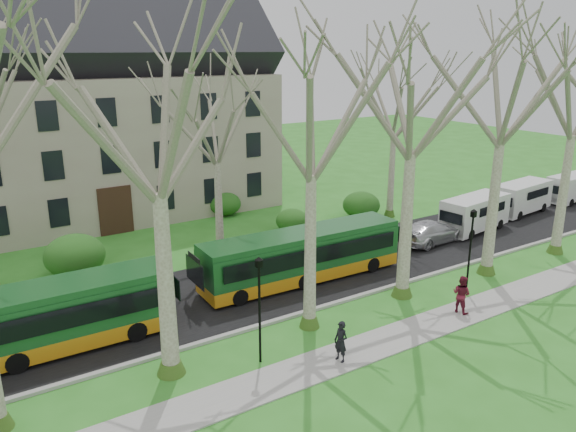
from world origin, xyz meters
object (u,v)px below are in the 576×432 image
at_px(sedan, 432,232).
at_px(pedestrian_a, 341,341).
at_px(van_b, 521,198).
at_px(van_c, 573,188).
at_px(bus_follow, 302,255).
at_px(van_a, 475,214).
at_px(pedestrian_b, 461,294).
at_px(bus_lead, 26,323).

xyz_separation_m(sedan, pedestrian_a, (-13.48, -7.97, 0.12)).
xyz_separation_m(van_b, van_c, (6.46, -0.09, -0.08)).
height_order(bus_follow, van_b, bus_follow).
bearing_deg(van_a, pedestrian_a, -162.41).
xyz_separation_m(bus_follow, pedestrian_b, (4.06, -7.12, -0.49)).
bearing_deg(pedestrian_b, bus_follow, 20.24).
relative_size(sedan, van_a, 0.91).
bearing_deg(sedan, pedestrian_b, 137.51).
distance_m(bus_follow, sedan, 10.26).
distance_m(sedan, pedestrian_b, 9.81).
xyz_separation_m(van_b, pedestrian_b, (-16.63, -8.71, -0.27)).
distance_m(sedan, pedestrian_a, 15.66).
bearing_deg(van_c, bus_follow, -179.51).
bearing_deg(van_c, pedestrian_b, -162.22).
bearing_deg(bus_follow, pedestrian_b, -58.77).
height_order(bus_lead, pedestrian_b, bus_lead).
bearing_deg(bus_follow, sedan, 4.37).
distance_m(van_b, pedestrian_a, 25.60).
height_order(van_b, pedestrian_a, van_b).
xyz_separation_m(sedan, pedestrian_b, (-6.17, -7.62, 0.19)).
height_order(bus_follow, sedan, bus_follow).
bearing_deg(pedestrian_b, van_c, -78.97).
distance_m(bus_lead, van_a, 27.84).
bearing_deg(pedestrian_a, van_a, 104.15).
distance_m(van_a, van_b, 6.41).
height_order(sedan, van_b, van_b).
relative_size(bus_follow, van_c, 2.23).
bearing_deg(bus_lead, pedestrian_b, -20.15).
bearing_deg(van_b, van_a, -177.73).
relative_size(van_b, pedestrian_a, 3.20).
relative_size(bus_lead, van_a, 2.13).
relative_size(bus_follow, pedestrian_a, 6.68).
relative_size(sedan, van_b, 0.92).
xyz_separation_m(bus_lead, van_b, (34.16, 2.05, -0.27)).
height_order(bus_follow, van_a, bus_follow).
xyz_separation_m(sedan, van_a, (4.13, 0.15, 0.47)).
bearing_deg(bus_lead, van_a, 2.94).
relative_size(van_c, pedestrian_b, 2.78).
xyz_separation_m(bus_lead, sedan, (23.69, 0.95, -0.72)).
relative_size(sedan, van_c, 0.98).
bearing_deg(van_a, bus_lead, 175.12).
distance_m(sedan, van_b, 10.53).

